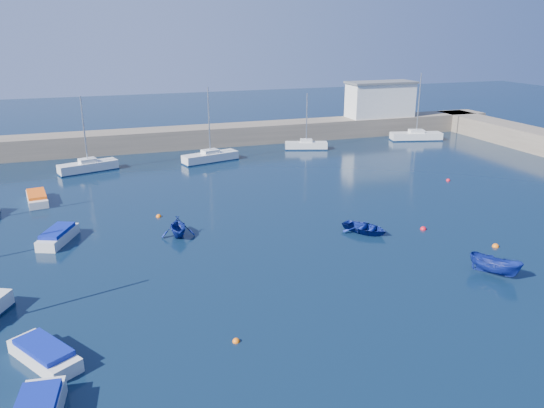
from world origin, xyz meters
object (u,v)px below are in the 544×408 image
object	(u,v)px
motorboat_0	(44,354)
dinghy_center	(365,228)
dinghy_left	(178,226)
sailboat_8	(416,136)
motorboat_1	(58,236)
harbor_office	(380,100)
sailboat_7	(306,145)
sailboat_5	(88,167)
dinghy_right	(495,266)
sailboat_6	(210,157)
motorboat_2	(37,198)

from	to	relation	value
motorboat_0	dinghy_center	xyz separation A→B (m)	(23.08, 10.37, -0.07)
dinghy_center	dinghy_left	xyz separation A→B (m)	(-14.21, 4.06, 0.41)
sailboat_8	dinghy_center	size ratio (longest dim) A/B	2.56
motorboat_0	motorboat_1	bearing A→B (deg)	57.18
harbor_office	sailboat_8	xyz separation A→B (m)	(2.64, -6.23, -4.50)
motorboat_0	sailboat_7	bearing A→B (deg)	20.25
sailboat_7	dinghy_center	world-z (taller)	sailboat_7
harbor_office	dinghy_left	xyz separation A→B (m)	(-36.27, -32.56, -4.31)
sailboat_5	dinghy_right	bearing A→B (deg)	-163.15
harbor_office	sailboat_5	size ratio (longest dim) A/B	1.17
sailboat_8	harbor_office	bearing A→B (deg)	36.90
harbor_office	dinghy_right	distance (m)	49.70
sailboat_7	dinghy_left	bearing A→B (deg)	158.21
sailboat_6	dinghy_right	size ratio (longest dim) A/B	2.63
motorboat_1	dinghy_right	xyz separation A→B (m)	(27.43, -15.41, 0.16)
dinghy_center	dinghy_right	xyz separation A→B (m)	(4.38, -9.61, 0.27)
sailboat_8	motorboat_0	xyz separation A→B (m)	(-47.78, -40.76, -0.15)
sailboat_8	motorboat_0	size ratio (longest dim) A/B	2.13
sailboat_7	motorboat_2	size ratio (longest dim) A/B	1.54
sailboat_7	motorboat_0	size ratio (longest dim) A/B	1.66
harbor_office	dinghy_center	world-z (taller)	harbor_office
sailboat_6	sailboat_8	xyz separation A→B (m)	(31.20, 3.29, 0.01)
motorboat_1	dinghy_right	bearing A→B (deg)	-6.22
dinghy_center	dinghy_left	bearing A→B (deg)	130.31
motorboat_1	sailboat_8	bearing A→B (deg)	50.35
motorboat_0	dinghy_left	world-z (taller)	dinghy_left
sailboat_7	dinghy_left	distance (m)	33.52
motorboat_1	dinghy_center	bearing A→B (deg)	8.99
motorboat_2	dinghy_right	world-z (taller)	dinghy_right
sailboat_6	dinghy_center	world-z (taller)	sailboat_6
sailboat_5	sailboat_7	bearing A→B (deg)	-101.57
dinghy_center	dinghy_right	world-z (taller)	dinghy_right
sailboat_5	motorboat_2	distance (m)	11.16
sailboat_6	dinghy_left	world-z (taller)	sailboat_6
motorboat_0	sailboat_6	bearing A→B (deg)	33.38
harbor_office	motorboat_0	size ratio (longest dim) A/B	2.24
motorboat_1	dinghy_right	size ratio (longest dim) A/B	1.33
sailboat_6	motorboat_0	size ratio (longest dim) A/B	2.01
sailboat_5	motorboat_2	xyz separation A→B (m)	(-4.68, -10.13, -0.17)
motorboat_0	dinghy_right	xyz separation A→B (m)	(27.46, 0.76, 0.20)
motorboat_1	motorboat_2	bearing A→B (deg)	124.69
dinghy_left	sailboat_5	bearing A→B (deg)	111.02
dinghy_center	dinghy_left	world-z (taller)	dinghy_left
motorboat_2	dinghy_left	world-z (taller)	dinghy_left
sailboat_6	sailboat_7	distance (m)	13.98
sailboat_8	motorboat_0	world-z (taller)	sailboat_8
sailboat_6	motorboat_0	distance (m)	40.98
sailboat_7	dinghy_right	bearing A→B (deg)	-166.15
motorboat_2	dinghy_right	distance (m)	39.73
motorboat_2	dinghy_left	distance (m)	16.89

